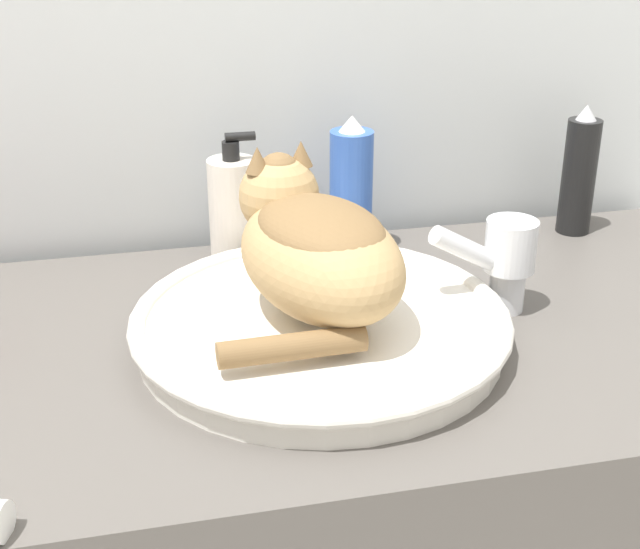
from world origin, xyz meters
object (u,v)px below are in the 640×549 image
Objects in this scene: cat at (311,245)px; faucet at (504,258)px; spray_bottle_trigger at (351,190)px; soap_pump_bottle at (233,210)px; hairspray_can_black at (579,174)px.

cat is 2.00× the size of faucet.
faucet is 0.72× the size of spray_bottle_trigger.
cat is 0.26m from soap_pump_bottle.
hairspray_can_black is at bearing -75.55° from cat.
soap_pump_bottle is at bearing -180.00° from hairspray_can_black.
soap_pump_bottle is (-0.51, -0.00, -0.01)m from hairspray_can_black.
spray_bottle_trigger reaches higher than hairspray_can_black.
spray_bottle_trigger is 0.17m from soap_pump_bottle.
faucet is 0.77× the size of soap_pump_bottle.
hairspray_can_black is 0.35m from spray_bottle_trigger.
soap_pump_bottle is (-0.30, 0.22, 0.00)m from faucet.
hairspray_can_black reaches higher than faucet.
spray_bottle_trigger is at bearing -38.00° from cat.
spray_bottle_trigger reaches higher than faucet.
hairspray_can_black is 0.98× the size of spray_bottle_trigger.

